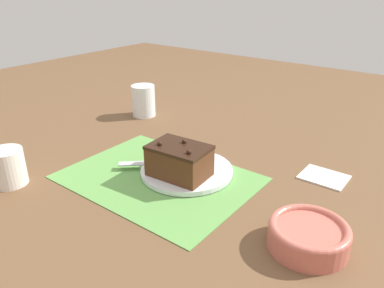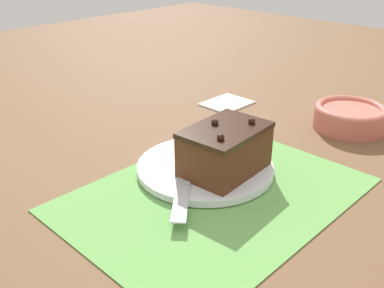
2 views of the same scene
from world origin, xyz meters
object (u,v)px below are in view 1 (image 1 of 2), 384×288
Objects in this scene: cake_plate at (187,170)px; serving_knife at (171,161)px; drinking_glass at (144,101)px; chocolate_cake at (179,160)px; small_bowl at (308,235)px; coffee_mug at (7,167)px.

cake_plate is 1.42× the size of serving_knife.
drinking_glass reaches higher than cake_plate.
chocolate_cake is 0.50m from drinking_glass.
drinking_glass reaches higher than small_bowl.
drinking_glass is 0.82m from small_bowl.
coffee_mug is at bearing 43.65° from cake_plate.
chocolate_cake is 0.91× the size of serving_knife.
coffee_mug is (-0.08, 0.55, -0.01)m from drinking_glass.
small_bowl is 0.70m from coffee_mug.
serving_knife is 0.40m from coffee_mug.
serving_knife is at bearing -11.84° from small_bowl.
small_bowl is (-0.75, 0.34, -0.03)m from drinking_glass.
coffee_mug is at bearing 98.54° from drinking_glass.
cake_plate is 0.47m from drinking_glass.
cake_plate is 0.43m from coffee_mug.
serving_knife is (0.06, -0.03, -0.03)m from chocolate_cake.
serving_knife is 0.43m from drinking_glass.
chocolate_cake reaches higher than coffee_mug.
drinking_glass is 0.56m from coffee_mug.
chocolate_cake reaches higher than small_bowl.
small_bowl is (-0.35, 0.05, -0.03)m from chocolate_cake.
cake_plate is 0.06m from chocolate_cake.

